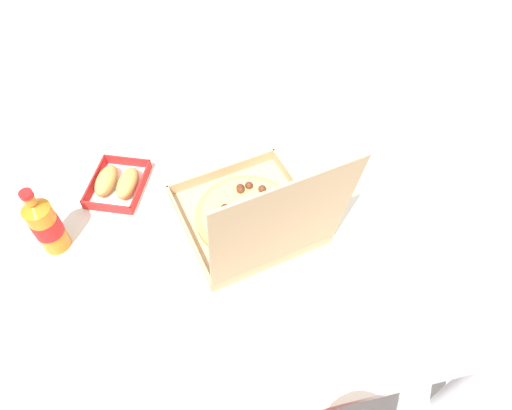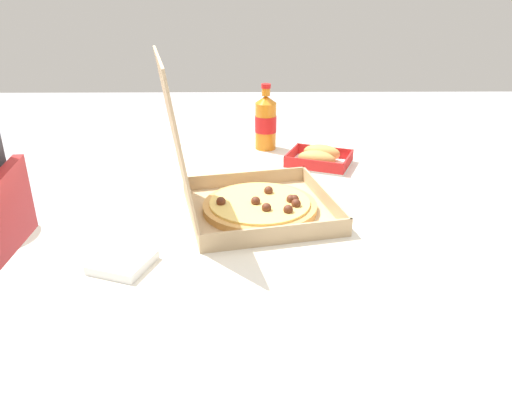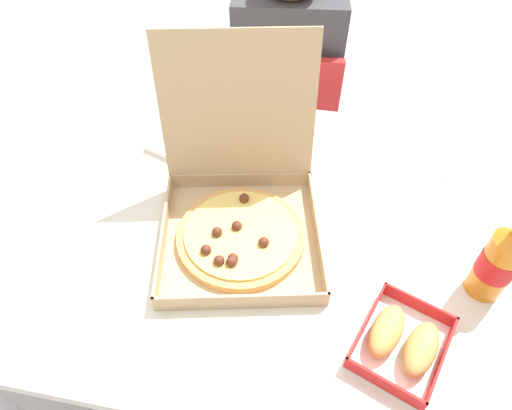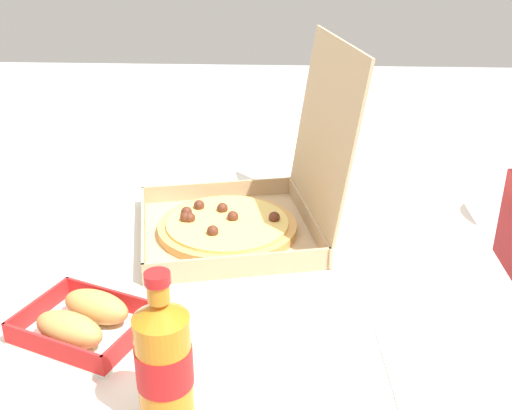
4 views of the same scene
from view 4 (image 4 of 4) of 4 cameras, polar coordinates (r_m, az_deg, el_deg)
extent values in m
cube|color=silver|center=(1.32, 0.40, -2.70)|extent=(1.30, 0.94, 0.03)
cylinder|color=#B7B7BC|center=(2.05, -10.15, -3.93)|extent=(0.05, 0.05, 0.71)
cylinder|color=#B7B7BC|center=(2.03, 12.49, -4.45)|extent=(0.05, 0.05, 0.71)
cylinder|color=#B2B2B7|center=(1.79, 20.17, -15.50)|extent=(0.03, 0.03, 0.43)
cube|color=tan|center=(1.28, -2.67, -2.61)|extent=(0.42, 0.42, 0.01)
cube|color=tan|center=(1.27, -10.49, -2.26)|extent=(0.35, 0.08, 0.04)
cube|color=tan|center=(1.43, -3.56, 1.41)|extent=(0.08, 0.35, 0.04)
cube|color=tan|center=(1.12, -1.58, -5.64)|extent=(0.08, 0.35, 0.04)
cube|color=tan|center=(1.30, 4.89, -1.12)|extent=(0.35, 0.08, 0.04)
cube|color=tan|center=(1.24, 6.47, 7.09)|extent=(0.36, 0.13, 0.35)
cylinder|color=tan|center=(1.28, -2.68, -2.13)|extent=(0.29, 0.29, 0.02)
cylinder|color=#EAC666|center=(1.27, -2.69, -1.65)|extent=(0.26, 0.26, 0.01)
sphere|color=#562819|center=(1.33, -5.34, -0.04)|extent=(0.02, 0.02, 0.02)
sphere|color=#562819|center=(1.28, -6.59, -1.19)|extent=(0.02, 0.02, 0.02)
sphere|color=#562819|center=(1.22, -4.07, -2.45)|extent=(0.02, 0.02, 0.02)
sphere|color=#562819|center=(1.32, -3.16, -0.30)|extent=(0.02, 0.02, 0.02)
sphere|color=#562819|center=(1.28, -6.23, -1.21)|extent=(0.02, 0.02, 0.02)
sphere|color=#562819|center=(1.27, 1.72, -1.15)|extent=(0.02, 0.02, 0.02)
sphere|color=#562819|center=(1.30, -6.51, -0.66)|extent=(0.02, 0.02, 0.02)
sphere|color=#562819|center=(1.28, -2.18, -1.08)|extent=(0.02, 0.02, 0.02)
cube|color=white|center=(1.03, -15.67, -11.39)|extent=(0.21, 0.23, 0.00)
cube|color=red|center=(1.08, -19.65, -9.05)|extent=(0.14, 0.06, 0.03)
cube|color=red|center=(0.97, -11.49, -12.01)|extent=(0.14, 0.06, 0.03)
cube|color=red|center=(1.07, -13.33, -8.51)|extent=(0.08, 0.18, 0.03)
cube|color=red|center=(0.98, -18.52, -12.61)|extent=(0.08, 0.18, 0.03)
ellipsoid|color=tan|center=(1.04, -14.70, -9.18)|extent=(0.10, 0.13, 0.05)
ellipsoid|color=tan|center=(1.00, -17.07, -11.04)|extent=(0.10, 0.13, 0.05)
cylinder|color=orange|center=(0.81, -8.54, -14.99)|extent=(0.07, 0.07, 0.16)
cone|color=orange|center=(0.76, -8.98, -9.63)|extent=(0.07, 0.07, 0.02)
cylinder|color=orange|center=(0.74, -9.11, -8.05)|extent=(0.03, 0.03, 0.02)
cylinder|color=red|center=(0.73, -9.22, -6.77)|extent=(0.03, 0.03, 0.01)
cylinder|color=red|center=(0.81, -8.57, -14.56)|extent=(0.07, 0.07, 0.06)
cube|color=white|center=(0.97, 16.59, -14.47)|extent=(0.22, 0.16, 0.00)
cube|color=white|center=(1.52, 9.19, 1.94)|extent=(0.14, 0.14, 0.02)
camera|label=1|loc=(1.25, 44.83, 39.81)|focal=31.36mm
camera|label=2|loc=(2.28, 0.61, 23.83)|focal=34.97mm
camera|label=3|loc=(1.24, -39.32, 30.03)|focal=31.29mm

